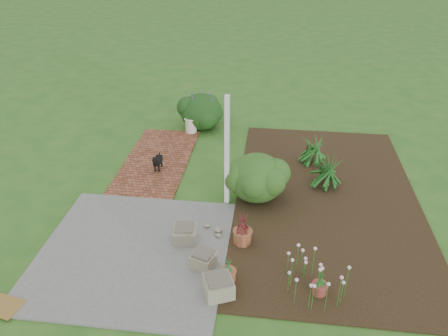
# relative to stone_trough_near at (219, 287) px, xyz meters

# --- Properties ---
(ground) EXTENTS (80.00, 80.00, 0.00)m
(ground) POSITION_rel_stone_trough_near_xyz_m (-0.48, 2.60, -0.19)
(ground) COLOR #275E1D
(ground) RESTS_ON ground
(concrete_patio) EXTENTS (3.50, 3.50, 0.04)m
(concrete_patio) POSITION_rel_stone_trough_near_xyz_m (-1.73, 0.85, -0.17)
(concrete_patio) COLOR #62625F
(concrete_patio) RESTS_ON ground
(brick_path) EXTENTS (1.60, 3.50, 0.04)m
(brick_path) POSITION_rel_stone_trough_near_xyz_m (-2.18, 4.35, -0.17)
(brick_path) COLOR brown
(brick_path) RESTS_ON ground
(garden_bed) EXTENTS (4.00, 7.00, 0.03)m
(garden_bed) POSITION_rel_stone_trough_near_xyz_m (2.02, 3.10, -0.18)
(garden_bed) COLOR black
(garden_bed) RESTS_ON ground
(veranda_post) EXTENTS (0.10, 0.10, 2.50)m
(veranda_post) POSITION_rel_stone_trough_near_xyz_m (-0.18, 2.70, 1.06)
(veranda_post) COLOR white
(veranda_post) RESTS_ON ground
(stone_trough_near) EXTENTS (0.60, 0.60, 0.31)m
(stone_trough_near) POSITION_rel_stone_trough_near_xyz_m (0.00, 0.00, 0.00)
(stone_trough_near) COLOR gray
(stone_trough_near) RESTS_ON concrete_patio
(stone_trough_mid) EXTENTS (0.50, 0.50, 0.26)m
(stone_trough_mid) POSITION_rel_stone_trough_near_xyz_m (-0.35, 0.63, -0.02)
(stone_trough_mid) COLOR gray
(stone_trough_mid) RESTS_ON concrete_patio
(stone_trough_far) EXTENTS (0.45, 0.45, 0.28)m
(stone_trough_far) POSITION_rel_stone_trough_near_xyz_m (-0.83, 1.29, -0.01)
(stone_trough_far) COLOR gray
(stone_trough_far) RESTS_ON concrete_patio
(coir_doormat) EXTENTS (0.73, 0.54, 0.02)m
(coir_doormat) POSITION_rel_stone_trough_near_xyz_m (-3.46, -0.70, -0.14)
(coir_doormat) COLOR olive
(coir_doormat) RESTS_ON concrete_patio
(black_dog) EXTENTS (0.16, 0.50, 0.43)m
(black_dog) POSITION_rel_stone_trough_near_xyz_m (-2.03, 3.83, 0.10)
(black_dog) COLOR black
(black_dog) RESTS_ON brick_path
(cream_ceramic_urn) EXTENTS (0.37, 0.37, 0.43)m
(cream_ceramic_urn) POSITION_rel_stone_trough_near_xyz_m (-1.62, 6.08, 0.06)
(cream_ceramic_urn) COLOR beige
(cream_ceramic_urn) RESTS_ON brick_path
(evergreen_shrub) EXTENTS (1.33, 1.33, 1.06)m
(evergreen_shrub) POSITION_rel_stone_trough_near_xyz_m (0.44, 2.97, 0.37)
(evergreen_shrub) COLOR #143F1B
(evergreen_shrub) RESTS_ON garden_bed
(agapanthus_clump_back) EXTENTS (1.30, 1.30, 0.90)m
(agapanthus_clump_back) POSITION_rel_stone_trough_near_xyz_m (1.99, 3.64, 0.29)
(agapanthus_clump_back) COLOR #0C3B10
(agapanthus_clump_back) RESTS_ON garden_bed
(agapanthus_clump_front) EXTENTS (1.25, 1.25, 0.86)m
(agapanthus_clump_front) POSITION_rel_stone_trough_near_xyz_m (1.76, 4.71, 0.27)
(agapanthus_clump_front) COLOR #104114
(agapanthus_clump_front) RESTS_ON garden_bed
(pink_flower_patch) EXTENTS (1.15, 1.15, 0.70)m
(pink_flower_patch) POSITION_rel_stone_trough_near_xyz_m (1.59, 0.16, 0.19)
(pink_flower_patch) COLOR #113D0F
(pink_flower_patch) RESTS_ON garden_bed
(terracotta_pot_bronze) EXTENTS (0.35, 0.35, 0.28)m
(terracotta_pot_bronze) POSITION_rel_stone_trough_near_xyz_m (0.28, 1.37, -0.02)
(terracotta_pot_bronze) COLOR #9A5634
(terracotta_pot_bronze) RESTS_ON garden_bed
(terracotta_pot_small_left) EXTENTS (0.29, 0.29, 0.20)m
(terracotta_pot_small_left) POSITION_rel_stone_trough_near_xyz_m (1.66, 0.23, -0.06)
(terracotta_pot_small_left) COLOR #973C33
(terracotta_pot_small_left) RESTS_ON garden_bed
(terracotta_pot_small_right) EXTENTS (0.30, 0.30, 0.22)m
(terracotta_pot_small_right) POSITION_rel_stone_trough_near_xyz_m (0.12, 0.34, -0.05)
(terracotta_pot_small_right) COLOR #974E33
(terracotta_pot_small_right) RESTS_ON garden_bed
(purple_flowering_bush) EXTENTS (1.42, 1.42, 1.05)m
(purple_flowering_bush) POSITION_rel_stone_trough_near_xyz_m (-1.39, 6.52, 0.33)
(purple_flowering_bush) COLOR black
(purple_flowering_bush) RESTS_ON ground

